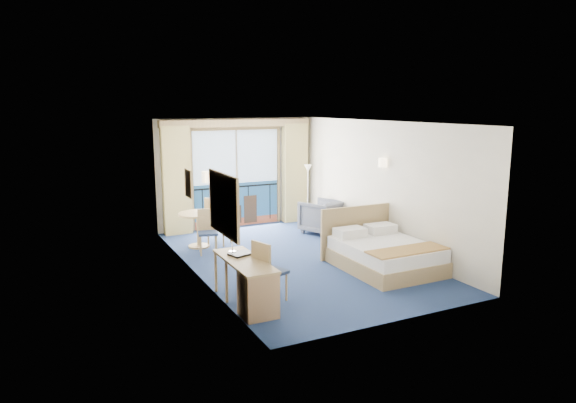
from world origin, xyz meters
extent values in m
plane|color=navy|center=(0.00, 0.00, 0.00)|extent=(6.50, 6.50, 0.00)
cube|color=#EFE5CF|center=(0.00, 3.26, 1.35)|extent=(4.00, 0.02, 2.70)
cube|color=#EFE5CF|center=(0.00, -3.26, 1.35)|extent=(4.00, 0.02, 2.70)
cube|color=#EFE5CF|center=(-2.01, 0.00, 1.35)|extent=(0.02, 6.50, 2.70)
cube|color=#EFE5CF|center=(2.01, 0.00, 1.35)|extent=(0.02, 6.50, 2.70)
cube|color=silver|center=(0.00, 0.00, 2.71)|extent=(4.00, 6.50, 0.02)
cube|color=navy|center=(0.00, 3.22, 0.56)|extent=(2.20, 0.02, 1.08)
cube|color=#C2DEFF|center=(0.00, 3.22, 1.76)|extent=(2.20, 0.02, 1.32)
cube|color=brown|center=(0.00, 3.22, 0.10)|extent=(2.20, 0.02, 0.20)
cube|color=black|center=(0.00, 3.22, 1.00)|extent=(2.20, 0.02, 0.04)
cube|color=tan|center=(0.00, 3.21, 2.46)|extent=(2.36, 0.03, 0.12)
cube|color=tan|center=(-1.15, 3.21, 1.20)|extent=(0.06, 0.03, 2.40)
cube|color=tan|center=(1.15, 3.21, 1.20)|extent=(0.06, 0.03, 2.40)
cube|color=silver|center=(0.00, 3.21, 1.20)|extent=(0.05, 0.02, 2.40)
cube|color=#372619|center=(0.35, 3.21, 0.40)|extent=(0.35, 0.02, 0.70)
cube|color=#372619|center=(-0.55, 3.21, 0.40)|extent=(0.35, 0.02, 0.70)
cube|color=#372619|center=(-0.05, 3.21, 0.30)|extent=(0.30, 0.02, 0.45)
cube|color=black|center=(-0.90, 3.22, 0.55)|extent=(0.02, 0.01, 0.90)
cube|color=black|center=(-0.30, 3.22, 0.55)|extent=(0.03, 0.01, 0.90)
cube|color=black|center=(0.30, 3.22, 0.55)|extent=(0.03, 0.01, 0.90)
cube|color=black|center=(0.90, 3.22, 0.55)|extent=(0.02, 0.01, 0.90)
cube|color=#D4C375|center=(-1.55, 3.07, 1.28)|extent=(0.65, 0.22, 2.55)
cube|color=#D4C375|center=(1.55, 3.07, 1.28)|extent=(0.65, 0.22, 2.55)
cube|color=tan|center=(0.00, 3.10, 2.58)|extent=(3.80, 0.25, 0.18)
cube|color=tan|center=(-1.98, -1.50, 1.55)|extent=(0.04, 1.25, 0.95)
cube|color=silver|center=(-1.95, -1.50, 1.55)|extent=(0.01, 1.12, 0.82)
cube|color=tan|center=(-1.98, 0.45, 1.60)|extent=(0.03, 0.42, 0.52)
cube|color=gray|center=(-1.96, 0.45, 1.60)|extent=(0.01, 0.34, 0.44)
cylinder|color=#FAE0AF|center=(-1.94, -0.60, 1.85)|extent=(0.18, 0.18, 0.18)
cylinder|color=#FAE0AF|center=(1.94, -0.15, 1.85)|extent=(0.18, 0.18, 0.18)
cube|color=tan|center=(1.23, -1.29, 0.14)|extent=(1.50, 1.87, 0.28)
cube|color=white|center=(1.23, -1.29, 0.40)|extent=(1.44, 1.82, 0.23)
cube|color=#AE7C43|center=(1.23, -1.90, 0.53)|extent=(1.48, 0.52, 0.03)
cube|color=white|center=(0.87, -0.62, 0.60)|extent=(0.58, 0.37, 0.17)
cube|color=white|center=(1.59, -0.62, 0.60)|extent=(0.58, 0.37, 0.17)
cube|color=tan|center=(1.23, -0.31, 0.52)|extent=(1.64, 0.06, 1.03)
cube|color=#A27E56|center=(1.77, 0.15, 0.27)|extent=(0.42, 0.40, 0.54)
cube|color=white|center=(1.79, 0.17, 0.58)|extent=(0.20, 0.17, 0.08)
imported|color=#484C58|center=(1.56, 1.67, 0.39)|extent=(1.12, 1.13, 0.79)
cylinder|color=silver|center=(1.69, 2.61, 0.01)|extent=(0.21, 0.21, 0.03)
cylinder|color=silver|center=(1.69, 2.61, 0.72)|extent=(0.02, 0.02, 1.44)
cone|color=white|center=(1.69, 2.61, 1.44)|extent=(0.19, 0.19, 0.17)
cube|color=tan|center=(-1.73, -1.71, 0.69)|extent=(0.52, 1.51, 0.04)
cube|color=#A27E56|center=(-1.73, -2.23, 0.33)|extent=(0.49, 0.45, 0.67)
cylinder|color=tan|center=(-1.96, -1.52, 0.33)|extent=(0.05, 0.05, 0.67)
cylinder|color=tan|center=(-1.50, -1.52, 0.33)|extent=(0.05, 0.05, 0.67)
cylinder|color=tan|center=(-1.96, -1.00, 0.33)|extent=(0.05, 0.05, 0.67)
cylinder|color=tan|center=(-1.50, -1.00, 0.33)|extent=(0.05, 0.05, 0.67)
cube|color=#212F4D|center=(-1.31, -1.75, 0.47)|extent=(0.53, 0.53, 0.05)
cube|color=tan|center=(-1.51, -1.81, 0.73)|extent=(0.17, 0.41, 0.50)
cylinder|color=tan|center=(-1.10, -1.86, 0.23)|extent=(0.04, 0.04, 0.45)
cylinder|color=tan|center=(-1.20, -1.54, 0.23)|extent=(0.04, 0.04, 0.45)
cylinder|color=tan|center=(-1.43, -1.96, 0.23)|extent=(0.04, 0.04, 0.45)
cylinder|color=tan|center=(-1.53, -1.64, 0.23)|extent=(0.04, 0.04, 0.45)
cube|color=black|center=(-1.68, -1.43, 0.72)|extent=(0.41, 0.36, 0.03)
cylinder|color=silver|center=(-1.78, -1.30, 0.74)|extent=(0.12, 0.12, 0.02)
cylinder|color=silver|center=(-1.78, -1.30, 0.92)|extent=(0.02, 0.02, 0.39)
cone|color=white|center=(-1.78, -1.30, 1.11)|extent=(0.11, 0.11, 0.10)
cylinder|color=tan|center=(-1.44, 1.76, 0.73)|extent=(0.83, 0.83, 0.04)
cylinder|color=tan|center=(-1.44, 1.76, 0.36)|extent=(0.08, 0.08, 0.73)
cylinder|color=tan|center=(-1.44, 1.76, 0.02)|extent=(0.46, 0.46, 0.03)
cube|color=#212F4D|center=(-0.96, 1.78, 0.51)|extent=(0.64, 0.64, 0.05)
cube|color=tan|center=(-1.11, 1.63, 0.79)|extent=(0.35, 0.35, 0.54)
cylinder|color=tan|center=(-0.70, 1.78, 0.24)|extent=(0.04, 0.04, 0.49)
cylinder|color=tan|center=(-0.96, 2.04, 0.24)|extent=(0.04, 0.04, 0.49)
cylinder|color=tan|center=(-0.96, 1.52, 0.24)|extent=(0.04, 0.04, 0.49)
cylinder|color=tan|center=(-1.22, 1.78, 0.24)|extent=(0.04, 0.04, 0.49)
cube|color=#212F4D|center=(-1.41, 1.17, 0.43)|extent=(0.47, 0.47, 0.05)
cube|color=tan|center=(-1.37, 1.34, 0.67)|extent=(0.39, 0.13, 0.46)
cylinder|color=tan|center=(-1.60, 1.05, 0.21)|extent=(0.03, 0.03, 0.42)
cylinder|color=tan|center=(-1.30, 0.98, 0.21)|extent=(0.03, 0.03, 0.42)
cylinder|color=tan|center=(-1.53, 1.36, 0.21)|extent=(0.03, 0.03, 0.42)
cylinder|color=tan|center=(-1.22, 1.28, 0.21)|extent=(0.03, 0.03, 0.42)
camera|label=1|loc=(-4.44, -8.70, 3.03)|focal=32.00mm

